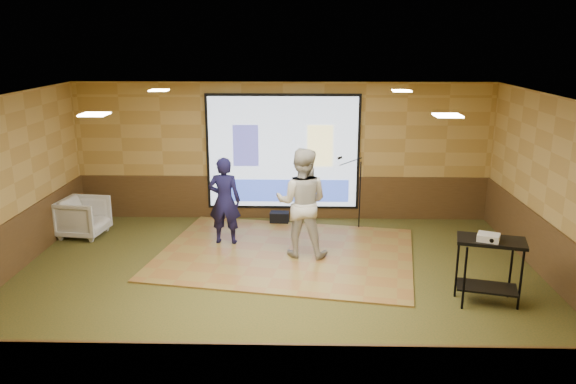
{
  "coord_description": "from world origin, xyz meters",
  "views": [
    {
      "loc": [
        0.39,
        -8.46,
        3.9
      ],
      "look_at": [
        0.17,
        0.95,
        1.3
      ],
      "focal_mm": 35.0,
      "sensor_mm": 36.0,
      "label": 1
    }
  ],
  "objects_px": {
    "projector": "(488,237)",
    "av_table": "(490,258)",
    "duffel_bag": "(279,218)",
    "projector_screen": "(283,154)",
    "player_left": "(225,201)",
    "banquet_chair": "(83,217)",
    "player_right": "(302,203)",
    "dance_floor": "(286,253)",
    "mic_stand": "(357,206)"
  },
  "relations": [
    {
      "from": "projector",
      "to": "projector_screen",
      "type": "bearing_deg",
      "value": 151.46
    },
    {
      "from": "projector",
      "to": "duffel_bag",
      "type": "xyz_separation_m",
      "value": [
        -3.21,
        3.77,
        -0.95
      ]
    },
    {
      "from": "player_left",
      "to": "player_right",
      "type": "height_order",
      "value": "player_right"
    },
    {
      "from": "player_left",
      "to": "av_table",
      "type": "relative_size",
      "value": 1.65
    },
    {
      "from": "projector",
      "to": "duffel_bag",
      "type": "bearing_deg",
      "value": 154.44
    },
    {
      "from": "projector",
      "to": "av_table",
      "type": "bearing_deg",
      "value": 63.47
    },
    {
      "from": "player_left",
      "to": "banquet_chair",
      "type": "bearing_deg",
      "value": -4.27
    },
    {
      "from": "player_right",
      "to": "mic_stand",
      "type": "height_order",
      "value": "player_right"
    },
    {
      "from": "projector_screen",
      "to": "av_table",
      "type": "bearing_deg",
      "value": -51.57
    },
    {
      "from": "mic_stand",
      "to": "dance_floor",
      "type": "bearing_deg",
      "value": -141.44
    },
    {
      "from": "player_left",
      "to": "projector",
      "type": "distance_m",
      "value": 4.89
    },
    {
      "from": "banquet_chair",
      "to": "duffel_bag",
      "type": "distance_m",
      "value": 4.04
    },
    {
      "from": "av_table",
      "to": "projector_screen",
      "type": "bearing_deg",
      "value": 128.43
    },
    {
      "from": "banquet_chair",
      "to": "duffel_bag",
      "type": "relative_size",
      "value": 2.15
    },
    {
      "from": "dance_floor",
      "to": "player_right",
      "type": "distance_m",
      "value": 1.06
    },
    {
      "from": "dance_floor",
      "to": "mic_stand",
      "type": "relative_size",
      "value": 2.95
    },
    {
      "from": "banquet_chair",
      "to": "duffel_bag",
      "type": "xyz_separation_m",
      "value": [
        3.93,
        0.88,
        -0.27
      ]
    },
    {
      "from": "player_right",
      "to": "duffel_bag",
      "type": "relative_size",
      "value": 4.97
    },
    {
      "from": "av_table",
      "to": "banquet_chair",
      "type": "bearing_deg",
      "value": 158.56
    },
    {
      "from": "projector_screen",
      "to": "av_table",
      "type": "height_order",
      "value": "projector_screen"
    },
    {
      "from": "projector_screen",
      "to": "projector",
      "type": "height_order",
      "value": "projector_screen"
    },
    {
      "from": "player_right",
      "to": "mic_stand",
      "type": "bearing_deg",
      "value": -117.49
    },
    {
      "from": "projector",
      "to": "mic_stand",
      "type": "relative_size",
      "value": 0.2
    },
    {
      "from": "av_table",
      "to": "banquet_chair",
      "type": "distance_m",
      "value": 7.76
    },
    {
      "from": "projector_screen",
      "to": "mic_stand",
      "type": "relative_size",
      "value": 2.12
    },
    {
      "from": "projector",
      "to": "banquet_chair",
      "type": "relative_size",
      "value": 0.36
    },
    {
      "from": "player_left",
      "to": "av_table",
      "type": "bearing_deg",
      "value": 154.15
    },
    {
      "from": "projector_screen",
      "to": "duffel_bag",
      "type": "relative_size",
      "value": 8.27
    },
    {
      "from": "projector_screen",
      "to": "mic_stand",
      "type": "height_order",
      "value": "projector_screen"
    },
    {
      "from": "projector_screen",
      "to": "banquet_chair",
      "type": "bearing_deg",
      "value": -163.07
    },
    {
      "from": "av_table",
      "to": "projector",
      "type": "height_order",
      "value": "projector"
    },
    {
      "from": "player_left",
      "to": "projector_screen",
      "type": "bearing_deg",
      "value": -119.65
    },
    {
      "from": "player_left",
      "to": "av_table",
      "type": "xyz_separation_m",
      "value": [
        4.28,
        -2.42,
        -0.15
      ]
    },
    {
      "from": "projector",
      "to": "duffel_bag",
      "type": "distance_m",
      "value": 5.04
    },
    {
      "from": "player_left",
      "to": "duffel_bag",
      "type": "relative_size",
      "value": 4.23
    },
    {
      "from": "av_table",
      "to": "duffel_bag",
      "type": "height_order",
      "value": "av_table"
    },
    {
      "from": "projector",
      "to": "player_right",
      "type": "bearing_deg",
      "value": 169.47
    },
    {
      "from": "projector",
      "to": "banquet_chair",
      "type": "distance_m",
      "value": 7.74
    },
    {
      "from": "dance_floor",
      "to": "av_table",
      "type": "distance_m",
      "value": 3.7
    },
    {
      "from": "player_right",
      "to": "player_left",
      "type": "bearing_deg",
      "value": -13.28
    },
    {
      "from": "dance_floor",
      "to": "banquet_chair",
      "type": "xyz_separation_m",
      "value": [
        -4.12,
        0.92,
        0.38
      ]
    },
    {
      "from": "player_right",
      "to": "projector",
      "type": "xyz_separation_m",
      "value": [
        2.73,
        -1.88,
        0.05
      ]
    },
    {
      "from": "dance_floor",
      "to": "av_table",
      "type": "height_order",
      "value": "av_table"
    },
    {
      "from": "av_table",
      "to": "duffel_bag",
      "type": "relative_size",
      "value": 2.56
    },
    {
      "from": "player_right",
      "to": "banquet_chair",
      "type": "bearing_deg",
      "value": -4.1
    },
    {
      "from": "projector_screen",
      "to": "player_right",
      "type": "relative_size",
      "value": 1.66
    },
    {
      "from": "player_left",
      "to": "projector",
      "type": "relative_size",
      "value": 5.54
    },
    {
      "from": "projector_screen",
      "to": "projector",
      "type": "bearing_deg",
      "value": -52.57
    },
    {
      "from": "dance_floor",
      "to": "projector_screen",
      "type": "bearing_deg",
      "value": 93.35
    },
    {
      "from": "mic_stand",
      "to": "player_left",
      "type": "bearing_deg",
      "value": -166.97
    }
  ]
}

